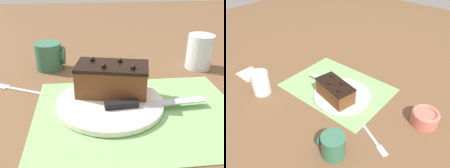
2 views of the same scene
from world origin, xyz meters
The scene contains 8 objects.
ground_plane centered at (0.00, 0.00, 0.00)m, with size 3.00×3.00×0.00m, color brown.
placemat_woven centered at (0.00, 0.00, 0.00)m, with size 0.46×0.34×0.00m, color #7AB266.
cake_plate centered at (-0.06, 0.04, 0.01)m, with size 0.25×0.25×0.01m.
chocolate_cake centered at (-0.05, 0.08, 0.05)m, with size 0.18×0.12×0.08m.
serving_knife centered at (0.00, 0.01, 0.02)m, with size 0.23×0.04×0.01m.
drinking_glass centered at (0.24, 0.24, 0.05)m, with size 0.08×0.08×0.10m.
coffee_mug centered at (-0.22, 0.28, 0.04)m, with size 0.09×0.08×0.08m.
dessert_fork centered at (-0.31, 0.15, 0.00)m, with size 0.14×0.08×0.01m.
Camera 1 is at (-0.11, -0.48, 0.32)m, focal length 42.00 mm.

